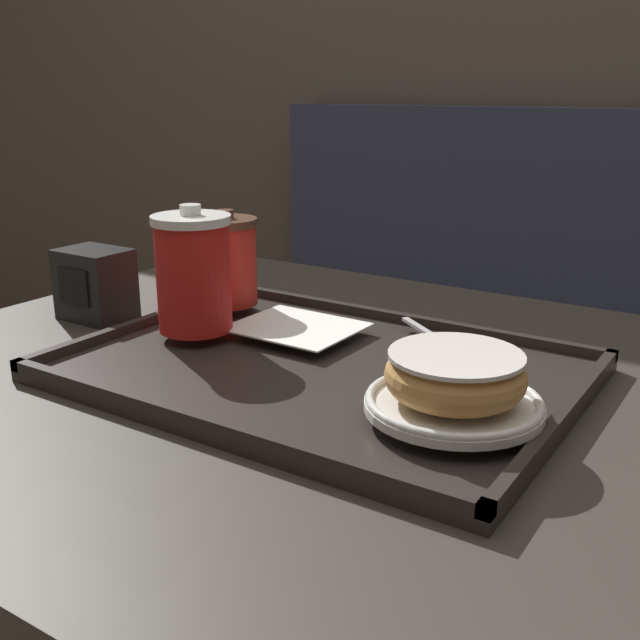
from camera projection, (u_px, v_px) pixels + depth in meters
The scene contains 11 objects.
wall_behind at pixel (591, 8), 1.58m from camera, with size 8.00×0.05×2.40m.
booth_bench at pixel (515, 427), 1.67m from camera, with size 1.36×0.44×1.00m.
cafe_table at pixel (298, 503), 0.89m from camera, with size 0.98×0.86×0.74m.
serving_tray at pixel (320, 370), 0.81m from camera, with size 0.54×0.39×0.02m.
napkin_paper at pixel (296, 327), 0.90m from camera, with size 0.15×0.13×0.00m.
coffee_cup_front at pixel (193, 273), 0.88m from camera, with size 0.09×0.09×0.15m.
coffee_cup_rear at pixel (227, 261), 0.99m from camera, with size 0.08×0.08×0.13m.
plate_with_chocolate_donut at pixel (453, 403), 0.67m from camera, with size 0.16×0.16×0.01m.
donut_chocolate_glazed at pixel (455, 375), 0.66m from camera, with size 0.13×0.13×0.04m.
spoon at pixel (454, 347), 0.82m from camera, with size 0.14×0.11×0.01m.
napkin_dispenser at pixel (95, 284), 1.01m from camera, with size 0.09×0.07×0.10m.
Camera 1 is at (0.45, -0.64, 1.04)m, focal length 42.00 mm.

